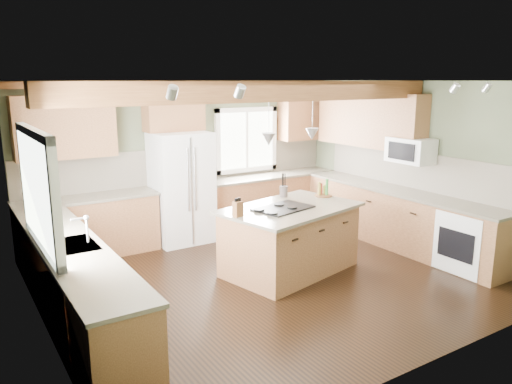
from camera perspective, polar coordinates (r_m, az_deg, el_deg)
floor at (r=6.81m, az=1.58°, el=-9.86°), size 5.60×5.60×0.00m
ceiling at (r=6.29m, az=1.72°, el=12.58°), size 5.60×5.60×0.00m
wall_back at (r=8.57m, az=-7.81°, el=3.79°), size 5.60×0.00×5.60m
wall_left at (r=5.41m, az=-23.71°, el=-2.44°), size 0.00×5.00×5.00m
wall_right at (r=8.30m, az=17.86°, el=3.00°), size 0.00×5.00×5.00m
ceiling_beam at (r=6.37m, az=1.20°, el=11.42°), size 5.55×0.26×0.26m
soffit_trim at (r=8.38m, az=-7.78°, el=12.10°), size 5.55×0.20×0.10m
backsplash_back at (r=8.57m, az=-7.75°, el=3.18°), size 5.58×0.03×0.58m
backsplash_right at (r=8.34m, az=17.49°, el=2.44°), size 0.03×3.70×0.58m
base_cab_back_left at (r=7.91m, az=-18.55°, el=-3.92°), size 2.02×0.60×0.88m
counter_back_left at (r=7.79m, az=-18.79°, el=-0.68°), size 2.06×0.64×0.04m
base_cab_back_right at (r=9.21m, az=1.58°, el=-0.94°), size 2.62×0.60×0.88m
counter_back_right at (r=9.11m, az=1.60°, el=1.87°), size 2.66×0.64×0.04m
base_cab_left at (r=5.77m, az=-20.05°, el=-10.22°), size 0.60×3.70×0.88m
counter_left at (r=5.62m, az=-20.41°, el=-5.88°), size 0.64×3.74×0.04m
base_cab_right at (r=8.29m, az=15.86°, el=-2.97°), size 0.60×3.70×0.88m
counter_right at (r=8.18m, az=16.05°, el=0.13°), size 0.64×3.74×0.04m
upper_cab_back_left at (r=7.71m, az=-21.02°, el=6.94°), size 1.40×0.35×0.90m
upper_cab_over_fridge at (r=8.20m, az=-9.39°, el=9.31°), size 0.96×0.35×0.70m
upper_cab_right at (r=8.70m, az=12.82°, el=8.03°), size 0.35×2.20×0.90m
upper_cab_back_corner at (r=9.55m, az=5.28°, el=8.68°), size 0.90×0.35×0.90m
window_left at (r=5.41m, az=-23.83°, el=0.26°), size 0.04×1.60×1.05m
window_back at (r=9.06m, az=-1.17°, el=5.98°), size 1.10×0.04×1.00m
sink at (r=5.61m, az=-20.41°, el=-5.84°), size 0.50×0.65×0.03m
faucet at (r=5.61m, az=-18.73°, el=-4.17°), size 0.02×0.02×0.28m
dishwasher at (r=4.63m, az=-16.15°, el=-15.97°), size 0.60×0.60×0.84m
oven at (r=7.53m, az=23.20°, el=-5.20°), size 0.60×0.72×0.84m
microwave at (r=8.07m, az=17.25°, el=4.57°), size 0.40×0.70×0.38m
pendant_left at (r=6.32m, az=1.45°, el=6.04°), size 0.18×0.18×0.16m
pendant_right at (r=6.98m, az=6.42°, el=6.61°), size 0.18×0.18×0.16m
refrigerator at (r=8.18m, az=-8.51°, el=0.49°), size 0.90×0.74×1.80m
island at (r=6.95m, az=3.87°, el=-5.54°), size 1.96×1.44×0.88m
island_top at (r=6.82m, az=3.93°, el=-1.86°), size 2.10×1.58×0.04m
cooktop at (r=6.71m, az=3.12°, el=-1.84°), size 0.86×0.67×0.02m
knife_block at (r=6.31m, az=-2.10°, el=-1.95°), size 0.13×0.11×0.20m
utensil_crock at (r=7.38m, az=3.18°, el=0.07°), size 0.14×0.14×0.16m
bottle_tray at (r=7.47m, az=7.73°, el=0.45°), size 0.27×0.27×0.24m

